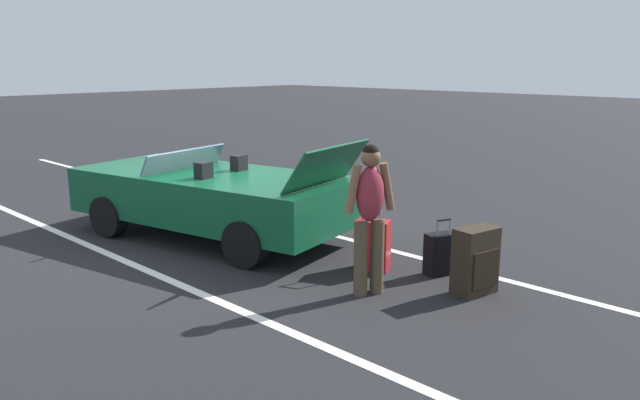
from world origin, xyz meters
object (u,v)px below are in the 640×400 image
Objects in this scene: suitcase_large_black at (476,261)px; suitcase_medium_bright at (372,245)px; convertible_car at (202,195)px; suitcase_small_carryon at (439,254)px; traveler_person at (370,211)px.

suitcase_large_black is 1.31m from suitcase_medium_bright.
convertible_car is at bearing 76.74° from suitcase_medium_bright.
suitcase_large_black is 1.06× the size of suitcase_small_carryon.
suitcase_small_carryon is 0.42× the size of traveler_person.
convertible_car is 6.02× the size of suitcase_large_black.
suitcase_small_carryon is at bearing 168.85° from suitcase_large_black.
convertible_car reaches higher than suitcase_small_carryon.
suitcase_small_carryon is (-0.68, -0.43, -0.06)m from suitcase_medium_bright.
convertible_car is 2.70× the size of traveler_person.
convertible_car is 3.28m from traveler_person.
traveler_person is (-0.47, 0.65, 0.62)m from suitcase_medium_bright.
convertible_car is 2.84m from suitcase_medium_bright.
suitcase_medium_bright is (-2.78, -0.49, -0.28)m from convertible_car.
convertible_car is at bearing 37.00° from suitcase_small_carryon.
suitcase_small_carryon is (-3.46, -0.91, -0.34)m from convertible_car.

